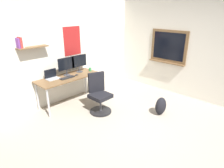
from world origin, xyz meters
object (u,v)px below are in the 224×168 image
object	(u,v)px
backpack	(161,106)
keyboard	(67,78)
desk	(68,79)
monitor_primary	(66,65)
office_chair	(99,96)
coffee_mug	(90,69)
monitor_secondary	(79,62)
computer_mouse	(76,75)
laptop	(52,77)

from	to	relation	value
backpack	keyboard	bearing A→B (deg)	122.09
desk	monitor_primary	world-z (taller)	monitor_primary
office_chair	coffee_mug	bearing A→B (deg)	61.50
coffee_mug	office_chair	bearing A→B (deg)	-118.50
monitor_secondary	backpack	size ratio (longest dim) A/B	1.09
computer_mouse	coffee_mug	distance (m)	0.51
laptop	coffee_mug	world-z (taller)	laptop
coffee_mug	computer_mouse	bearing A→B (deg)	-174.32
desk	office_chair	world-z (taller)	office_chair
keyboard	desk	bearing A→B (deg)	44.25
office_chair	backpack	bearing A→B (deg)	-52.79
monitor_primary	backpack	bearing A→B (deg)	-62.65
monitor_secondary	computer_mouse	size ratio (longest dim) A/B	4.46
desk	laptop	world-z (taller)	laptop
office_chair	backpack	world-z (taller)	office_chair
desk	backpack	distance (m)	2.36
office_chair	monitor_secondary	distance (m)	1.15
desk	office_chair	xyz separation A→B (m)	(0.25, -0.86, -0.27)
keyboard	backpack	bearing A→B (deg)	-57.91
office_chair	keyboard	xyz separation A→B (m)	(-0.33, 0.78, 0.35)
monitor_secondary	coffee_mug	world-z (taller)	monitor_secondary
keyboard	coffee_mug	bearing A→B (deg)	3.65
computer_mouse	coffee_mug	size ratio (longest dim) A/B	1.13
desk	coffee_mug	size ratio (longest dim) A/B	17.45
monitor_primary	laptop	bearing A→B (deg)	173.15
desk	monitor_primary	distance (m)	0.36
monitor_secondary	keyboard	size ratio (longest dim) A/B	1.25
coffee_mug	monitor_primary	bearing A→B (deg)	168.98
laptop	monitor_secondary	bearing A→B (deg)	-3.44
office_chair	backpack	size ratio (longest dim) A/B	2.23
computer_mouse	backpack	xyz separation A→B (m)	(0.94, -1.94, -0.55)
monitor_primary	computer_mouse	distance (m)	0.35
office_chair	laptop	xyz separation A→B (m)	(-0.61, 1.00, 0.40)
desk	keyboard	bearing A→B (deg)	-135.75
laptop	coffee_mug	size ratio (longest dim) A/B	3.37
monitor_primary	monitor_secondary	distance (m)	0.40
office_chair	computer_mouse	distance (m)	0.86
monitor_primary	desk	bearing A→B (deg)	-111.70
office_chair	keyboard	distance (m)	0.92
desk	computer_mouse	world-z (taller)	computer_mouse
monitor_primary	computer_mouse	size ratio (longest dim) A/B	4.46
desk	backpack	xyz separation A→B (m)	(1.14, -2.02, -0.47)
monitor_primary	backpack	size ratio (longest dim) A/B	1.09
desk	coffee_mug	world-z (taller)	coffee_mug
laptop	computer_mouse	distance (m)	0.61
monitor_primary	coffee_mug	world-z (taller)	monitor_primary
desk	computer_mouse	xyz separation A→B (m)	(0.20, -0.08, 0.09)
keyboard	computer_mouse	bearing A→B (deg)	0.00
monitor_secondary	keyboard	xyz separation A→B (m)	(-0.52, -0.18, -0.26)
office_chair	laptop	distance (m)	1.24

